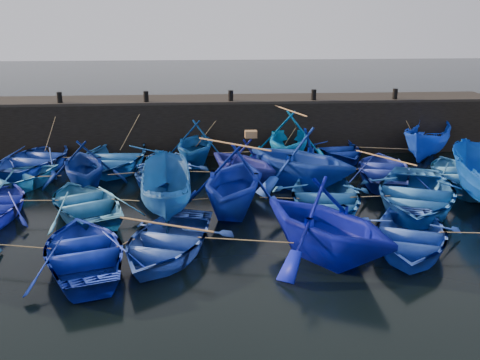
{
  "coord_description": "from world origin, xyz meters",
  "views": [
    {
      "loc": [
        -1.31,
        -15.79,
        6.83
      ],
      "look_at": [
        0.0,
        3.2,
        0.7
      ],
      "focal_mm": 40.0,
      "sensor_mm": 36.0,
      "label": 1
    }
  ],
  "objects": [
    {
      "name": "boat_10",
      "position": [
        2.45,
        4.17,
        1.25
      ],
      "size": [
        6.29,
        6.24,
        2.51
      ],
      "primitive_type": "imported",
      "rotation": [
        0.0,
        0.0,
        3.99
      ],
      "color": "navy",
      "rests_on": "ground"
    },
    {
      "name": "wooden_crate",
      "position": [
        0.54,
        4.73,
        2.1
      ],
      "size": [
        0.47,
        0.36,
        0.27
      ],
      "primitive_type": "cube",
      "color": "brown",
      "rests_on": "boat_9"
    },
    {
      "name": "boat_5",
      "position": [
        9.12,
        7.82,
        0.89
      ],
      "size": [
        4.08,
        4.75,
        1.78
      ],
      "primitive_type": "imported",
      "rotation": [
        0.0,
        0.0,
        -0.62
      ],
      "color": "#0E37CF",
      "rests_on": "ground"
    },
    {
      "name": "bollard_2",
      "position": [
        0.0,
        9.6,
        2.87
      ],
      "size": [
        0.24,
        0.24,
        0.5
      ],
      "primitive_type": "cylinder",
      "color": "black",
      "rests_on": "quay_top"
    },
    {
      "name": "boat_1",
      "position": [
        -5.22,
        7.36,
        0.56
      ],
      "size": [
        4.13,
        5.57,
        1.11
      ],
      "primitive_type": "imported",
      "rotation": [
        0.0,
        0.0,
        -0.06
      ],
      "color": "#1A54A2",
      "rests_on": "ground"
    },
    {
      "name": "boat_6",
      "position": [
        -9.05,
        4.63,
        0.47
      ],
      "size": [
        5.54,
        5.52,
        0.95
      ],
      "primitive_type": "imported",
      "rotation": [
        0.0,
        0.0,
        2.35
      ],
      "color": "#276BB3",
      "rests_on": "ground"
    },
    {
      "name": "boat_24",
      "position": [
        4.66,
        -1.74,
        0.46
      ],
      "size": [
        4.54,
        5.28,
        0.92
      ],
      "primitive_type": "imported",
      "rotation": [
        0.0,
        0.0,
        -0.36
      ],
      "color": "#1E42B8",
      "rests_on": "ground"
    },
    {
      "name": "boat_22",
      "position": [
        -2.46,
        -1.62,
        0.47
      ],
      "size": [
        4.53,
        5.34,
        0.94
      ],
      "primitive_type": "imported",
      "rotation": [
        0.0,
        0.0,
        -0.33
      ],
      "color": "#2847A8",
      "rests_on": "ground"
    },
    {
      "name": "quay_top",
      "position": [
        0.0,
        10.5,
        2.56
      ],
      "size": [
        26.0,
        2.5,
        0.12
      ],
      "primitive_type": "cube",
      "color": "black",
      "rests_on": "quay_wall"
    },
    {
      "name": "quay_wall",
      "position": [
        0.0,
        10.5,
        1.25
      ],
      "size": [
        26.0,
        2.5,
        2.5
      ],
      "primitive_type": "cube",
      "color": "black",
      "rests_on": "ground"
    },
    {
      "name": "boat_4",
      "position": [
        4.98,
        8.38,
        0.45
      ],
      "size": [
        3.62,
        4.71,
        0.91
      ],
      "primitive_type": "imported",
      "rotation": [
        0.0,
        0.0,
        0.12
      ],
      "color": "navy",
      "rests_on": "ground"
    },
    {
      "name": "boat_23",
      "position": [
        2.04,
        -2.2,
        1.2
      ],
      "size": [
        5.9,
        6.01,
        2.4
      ],
      "primitive_type": "imported",
      "rotation": [
        0.0,
        0.0,
        0.65
      ],
      "color": "#040C99",
      "rests_on": "ground"
    },
    {
      "name": "boat_21",
      "position": [
        -4.67,
        -2.11,
        0.47
      ],
      "size": [
        4.43,
        5.3,
        0.94
      ],
      "primitive_type": "imported",
      "rotation": [
        0.0,
        0.0,
        3.43
      ],
      "color": "#0B2094",
      "rests_on": "ground"
    },
    {
      "name": "boat_15",
      "position": [
        -2.67,
        1.57,
        0.89
      ],
      "size": [
        2.01,
        4.69,
        1.77
      ],
      "primitive_type": "imported",
      "rotation": [
        0.0,
        0.0,
        3.2
      ],
      "color": "navy",
      "rests_on": "ground"
    },
    {
      "name": "boat_12",
      "position": [
        8.99,
        4.03,
        0.49
      ],
      "size": [
        3.69,
        4.93,
        0.97
      ],
      "primitive_type": "imported",
      "rotation": [
        0.0,
        0.0,
        3.07
      ],
      "color": "#2E71B8",
      "rests_on": "ground"
    },
    {
      "name": "boat_17",
      "position": [
        2.84,
        1.43,
        0.54
      ],
      "size": [
        4.39,
        5.64,
        1.07
      ],
      "primitive_type": "imported",
      "rotation": [
        0.0,
        0.0,
        -0.14
      ],
      "color": "#195094",
      "rests_on": "ground"
    },
    {
      "name": "boat_14",
      "position": [
        -5.44,
        1.82,
        0.47
      ],
      "size": [
        4.9,
        5.46,
        0.93
      ],
      "primitive_type": "imported",
      "rotation": [
        0.0,
        0.0,
        3.61
      ],
      "color": "#25649B",
      "rests_on": "ground"
    },
    {
      "name": "boat_0",
      "position": [
        -8.67,
        7.47,
        0.52
      ],
      "size": [
        4.78,
        5.8,
        1.05
      ],
      "primitive_type": "imported",
      "rotation": [
        0.0,
        0.0,
        2.88
      ],
      "color": "navy",
      "rests_on": "ground"
    },
    {
      "name": "boat_11",
      "position": [
        6.1,
        4.9,
        0.48
      ],
      "size": [
        4.22,
        5.2,
        0.95
      ],
      "primitive_type": "imported",
      "rotation": [
        0.0,
        0.0,
        2.92
      ],
      "color": "navy",
      "rests_on": "ground"
    },
    {
      "name": "ground",
      "position": [
        0.0,
        0.0,
        0.0
      ],
      "size": [
        120.0,
        120.0,
        0.0
      ],
      "primitive_type": "plane",
      "color": "black",
      "rests_on": "ground"
    },
    {
      "name": "loose_oars",
      "position": [
        1.48,
        3.21,
        1.71
      ],
      "size": [
        10.81,
        11.62,
        1.56
      ],
      "color": "#99724C",
      "rests_on": "ground"
    },
    {
      "name": "boat_7",
      "position": [
        -6.05,
        4.7,
        1.01
      ],
      "size": [
        4.24,
        4.61,
        2.02
      ],
      "primitive_type": "imported",
      "rotation": [
        0.0,
        0.0,
        3.42
      ],
      "color": "navy",
      "rests_on": "ground"
    },
    {
      "name": "boat_18",
      "position": [
        6.08,
        1.5,
        0.59
      ],
      "size": [
        5.91,
        6.83,
        1.19
      ],
      "primitive_type": "imported",
      "rotation": [
        0.0,
        0.0,
        -0.37
      ],
      "color": "#18519C",
      "rests_on": "ground"
    },
    {
      "name": "bollard_4",
      "position": [
        8.0,
        9.6,
        2.87
      ],
      "size": [
        0.24,
        0.24,
        0.5
      ],
      "primitive_type": "cylinder",
      "color": "black",
      "rests_on": "quay_top"
    },
    {
      "name": "bollard_0",
      "position": [
        -8.0,
        9.6,
        2.87
      ],
      "size": [
        0.24,
        0.24,
        0.5
      ],
      "primitive_type": "cylinder",
      "color": "black",
      "rests_on": "quay_top"
    },
    {
      "name": "mooring_ropes",
      "position": [
        0.23,
        4.91,
        0.87
      ],
      "size": [
        17.83,
        11.81,
        2.1
      ],
      "color": "tan",
      "rests_on": "ground"
    },
    {
      "name": "boat_9",
      "position": [
        0.24,
        4.73,
        0.98
      ],
      "size": [
        4.82,
        4.92,
        1.96
      ],
      "primitive_type": "imported",
      "rotation": [
        0.0,
        0.0,
        3.8
      ],
      "color": "navy",
      "rests_on": "ground"
    },
    {
      "name": "boat_2",
      "position": [
        -1.71,
        7.75,
        1.03
      ],
      "size": [
        3.81,
        4.28,
        2.05
      ],
      "primitive_type": "imported",
      "rotation": [
        0.0,
        0.0,
        -0.12
      ],
      "color": "navy",
      "rests_on": "ground"
    },
    {
      "name": "boat_16",
      "position": [
        -0.31,
        1.65,
        1.22
      ],
      "size": [
        5.0,
        5.47,
        2.44
      ],
      "primitive_type": "imported",
      "rotation": [
        0.0,
        0.0,
        -0.25
      ],
      "color": "#091E95",
      "rests_on": "ground"
    },
    {
      "name": "boat_8",
      "position": [
        -3.02,
        4.97,
        0.5
      ],
      "size": [
        3.98,
        5.17,
        0.99
      ],
      "primitive_type": "imported",
      "rotation": [
        0.0,
        0.0,
        -0.12
      ],
      "color": "blue",
      "rests_on": "ground"
    },
    {
      "name": "bollard_3",
      "position": [
        4.0,
        9.6,
        2.87
      ],
      "size": [
        0.24,
        0.24,
        0.5
      ],
      "primitive_type": "cylinder",
      "color": "black",
      "rests_on": "quay_top"
    },
    {
      "name": "bollard_1",
      "position": [
        -4.0,
        9.6,
        2.87
      ],
      "size": [
        0.24,
        0.24,
        0.5
      ],
      "primitive_type": "cylinder",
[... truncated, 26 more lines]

